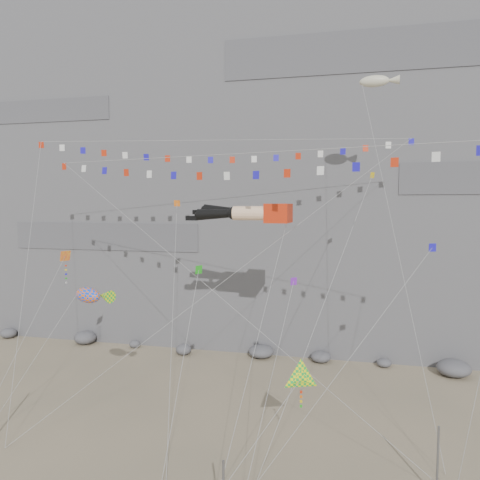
{
  "coord_description": "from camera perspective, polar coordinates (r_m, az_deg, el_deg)",
  "views": [
    {
      "loc": [
        8.66,
        -28.75,
        15.69
      ],
      "look_at": [
        -0.32,
        9.0,
        12.63
      ],
      "focal_mm": 35.0,
      "sensor_mm": 36.0,
      "label": 1
    }
  ],
  "objects": [
    {
      "name": "anchor_pole_right",
      "position": [
        29.44,
        22.95,
        -23.65
      ],
      "size": [
        0.12,
        0.12,
        3.92
      ],
      "primitive_type": "cylinder",
      "color": "slate",
      "rests_on": "ground"
    },
    {
      "name": "small_kite_c",
      "position": [
        31.05,
        -5.09,
        -3.9
      ],
      "size": [
        1.22,
        8.67,
        13.79
      ],
      "color": "#1DA719",
      "rests_on": "ground"
    },
    {
      "name": "talus_boulders",
      "position": [
        48.95,
        2.6,
        -13.45
      ],
      "size": [
        60.0,
        3.0,
        1.2
      ],
      "primitive_type": null,
      "color": "#5D5D62",
      "rests_on": "ground"
    },
    {
      "name": "flag_banner_upper",
      "position": [
        40.73,
        -2.32,
        12.04
      ],
      "size": [
        31.31,
        17.15,
        27.52
      ],
      "color": "red",
      "rests_on": "ground"
    },
    {
      "name": "small_kite_a",
      "position": [
        39.33,
        -7.71,
        3.96
      ],
      "size": [
        5.43,
        15.21,
        21.88
      ],
      "color": "#D55E11",
      "rests_on": "ground"
    },
    {
      "name": "fish_windsock",
      "position": [
        35.36,
        -18.08,
        -6.44
      ],
      "size": [
        7.41,
        5.55,
        11.41
      ],
      "color": "orange",
      "rests_on": "ground"
    },
    {
      "name": "legs_kite",
      "position": [
        35.81,
        1.2,
        3.3
      ],
      "size": [
        8.12,
        16.12,
        20.87
      ],
      "rotation": [
        0.0,
        0.0,
        -0.05
      ],
      "color": "red",
      "rests_on": "ground"
    },
    {
      "name": "harlequin_kite",
      "position": [
        39.49,
        -20.56,
        -1.91
      ],
      "size": [
        2.76,
        9.11,
        14.21
      ],
      "color": "red",
      "rests_on": "ground"
    },
    {
      "name": "blimp_windsock",
      "position": [
        39.68,
        16.09,
        17.98
      ],
      "size": [
        5.87,
        11.38,
        27.55
      ],
      "color": "beige",
      "rests_on": "ground"
    },
    {
      "name": "small_kite_b",
      "position": [
        32.68,
        6.5,
        -5.31
      ],
      "size": [
        2.12,
        10.36,
        14.15
      ],
      "color": "purple",
      "rests_on": "ground"
    },
    {
      "name": "small_kite_e",
      "position": [
        32.14,
        22.12,
        -1.27
      ],
      "size": [
        10.81,
        8.66,
        18.2
      ],
      "color": "#1D15B9",
      "rests_on": "ground"
    },
    {
      "name": "ground",
      "position": [
        33.88,
        -3.26,
        -23.08
      ],
      "size": [
        120.0,
        120.0,
        0.0
      ],
      "primitive_type": "plane",
      "color": "gray",
      "rests_on": "ground"
    },
    {
      "name": "small_kite_d",
      "position": [
        37.06,
        15.51,
        6.76
      ],
      "size": [
        7.07,
        15.0,
        23.79
      ],
      "color": "gold",
      "rests_on": "ground"
    },
    {
      "name": "flag_banner_lower",
      "position": [
        31.97,
        0.17,
        10.47
      ],
      "size": [
        32.27,
        9.38,
        23.56
      ],
      "color": "red",
      "rests_on": "ground"
    },
    {
      "name": "cliff",
      "position": [
        62.07,
        5.34,
        13.12
      ],
      "size": [
        80.0,
        28.0,
        50.0
      ],
      "primitive_type": "cube",
      "color": "slate",
      "rests_on": "ground"
    },
    {
      "name": "delta_kite",
      "position": [
        28.95,
        7.45,
        -16.39
      ],
      "size": [
        5.49,
        6.6,
        9.06
      ],
      "color": "#FFF20D",
      "rests_on": "ground"
    }
  ]
}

